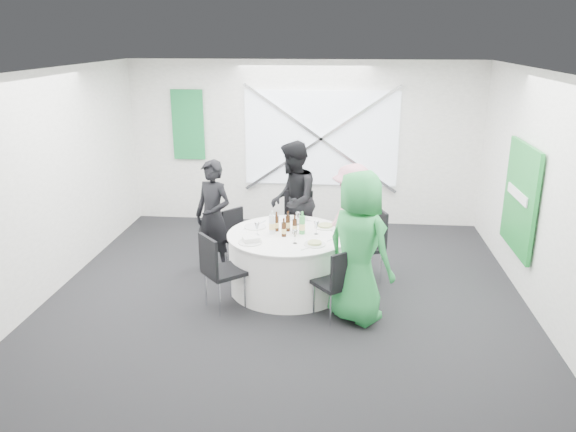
# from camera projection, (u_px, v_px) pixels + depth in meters

# --- Properties ---
(floor) EXTENTS (6.00, 6.00, 0.00)m
(floor) POSITION_uv_depth(u_px,v_px,m) (287.00, 294.00, 7.23)
(floor) COLOR black
(floor) RESTS_ON ground
(ceiling) EXTENTS (6.00, 6.00, 0.00)m
(ceiling) POSITION_uv_depth(u_px,v_px,m) (286.00, 71.00, 6.36)
(ceiling) COLOR silver
(ceiling) RESTS_ON wall_back
(wall_back) EXTENTS (6.00, 0.00, 6.00)m
(wall_back) POSITION_uv_depth(u_px,v_px,m) (304.00, 144.00, 9.63)
(wall_back) COLOR silver
(wall_back) RESTS_ON floor
(wall_front) EXTENTS (6.00, 0.00, 6.00)m
(wall_front) POSITION_uv_depth(u_px,v_px,m) (244.00, 302.00, 3.95)
(wall_front) COLOR silver
(wall_front) RESTS_ON floor
(wall_left) EXTENTS (0.00, 6.00, 6.00)m
(wall_left) POSITION_uv_depth(u_px,v_px,m) (50.00, 184.00, 7.07)
(wall_left) COLOR silver
(wall_left) RESTS_ON floor
(wall_right) EXTENTS (0.00, 6.00, 6.00)m
(wall_right) POSITION_uv_depth(u_px,v_px,m) (543.00, 196.00, 6.52)
(wall_right) COLOR silver
(wall_right) RESTS_ON floor
(window_panel) EXTENTS (2.60, 0.03, 1.60)m
(window_panel) POSITION_uv_depth(u_px,v_px,m) (321.00, 139.00, 9.53)
(window_panel) COLOR silver
(window_panel) RESTS_ON wall_back
(window_brace_a) EXTENTS (2.63, 0.05, 1.84)m
(window_brace_a) POSITION_uv_depth(u_px,v_px,m) (321.00, 139.00, 9.50)
(window_brace_a) COLOR silver
(window_brace_a) RESTS_ON window_panel
(window_brace_b) EXTENTS (2.63, 0.05, 1.84)m
(window_brace_b) POSITION_uv_depth(u_px,v_px,m) (321.00, 139.00, 9.50)
(window_brace_b) COLOR silver
(window_brace_b) RESTS_ON window_panel
(green_banner) EXTENTS (0.55, 0.04, 1.20)m
(green_banner) POSITION_uv_depth(u_px,v_px,m) (188.00, 125.00, 9.67)
(green_banner) COLOR #167134
(green_banner) RESTS_ON wall_back
(green_sign) EXTENTS (0.05, 1.20, 1.40)m
(green_sign) POSITION_uv_depth(u_px,v_px,m) (520.00, 198.00, 7.15)
(green_sign) COLOR #17802D
(green_sign) RESTS_ON wall_right
(banquet_table) EXTENTS (1.56, 1.56, 0.76)m
(banquet_table) POSITION_uv_depth(u_px,v_px,m) (288.00, 261.00, 7.30)
(banquet_table) COLOR silver
(banquet_table) RESTS_ON floor
(chair_back) EXTENTS (0.46, 0.47, 0.98)m
(chair_back) POSITION_uv_depth(u_px,v_px,m) (298.00, 219.00, 8.33)
(chair_back) COLOR black
(chair_back) RESTS_ON floor
(chair_back_left) EXTENTS (0.53, 0.53, 0.83)m
(chair_back_left) POSITION_uv_depth(u_px,v_px,m) (238.00, 234.00, 8.00)
(chair_back_left) COLOR black
(chair_back_left) RESTS_ON floor
(chair_back_right) EXTENTS (0.58, 0.58, 0.99)m
(chair_back_right) POSITION_uv_depth(u_px,v_px,m) (371.00, 239.00, 7.49)
(chair_back_right) COLOR black
(chair_back_right) RESTS_ON floor
(chair_front_right) EXTENTS (0.56, 0.56, 0.88)m
(chair_front_right) POSITION_uv_depth(u_px,v_px,m) (338.00, 279.00, 6.45)
(chair_front_right) COLOR black
(chair_front_right) RESTS_ON floor
(chair_front_left) EXTENTS (0.61, 0.61, 0.96)m
(chair_front_left) POSITION_uv_depth(u_px,v_px,m) (218.00, 266.00, 6.68)
(chair_front_left) COLOR black
(chair_front_left) RESTS_ON floor
(person_man_back_left) EXTENTS (0.68, 0.59, 1.58)m
(person_man_back_left) POSITION_uv_depth(u_px,v_px,m) (213.00, 216.00, 7.78)
(person_man_back_left) COLOR black
(person_man_back_left) RESTS_ON floor
(person_man_back) EXTENTS (0.49, 0.87, 1.75)m
(person_man_back) POSITION_uv_depth(u_px,v_px,m) (293.00, 201.00, 8.17)
(person_man_back) COLOR black
(person_man_back) RESTS_ON floor
(person_woman_pink) EXTENTS (1.09, 0.97, 1.56)m
(person_woman_pink) POSITION_uv_depth(u_px,v_px,m) (352.00, 220.00, 7.66)
(person_woman_pink) COLOR #BE7B89
(person_woman_pink) RESTS_ON floor
(person_woman_green) EXTENTS (1.03, 1.00, 1.79)m
(person_woman_green) POSITION_uv_depth(u_px,v_px,m) (359.00, 247.00, 6.36)
(person_woman_green) COLOR #268D41
(person_woman_green) RESTS_ON floor
(plate_back) EXTENTS (0.25, 0.25, 0.01)m
(plate_back) POSITION_uv_depth(u_px,v_px,m) (299.00, 219.00, 7.73)
(plate_back) COLOR silver
(plate_back) RESTS_ON banquet_table
(plate_back_left) EXTENTS (0.29, 0.29, 0.01)m
(plate_back_left) POSITION_uv_depth(u_px,v_px,m) (255.00, 227.00, 7.42)
(plate_back_left) COLOR silver
(plate_back_left) RESTS_ON banquet_table
(plate_back_right) EXTENTS (0.29, 0.29, 0.04)m
(plate_back_right) POSITION_uv_depth(u_px,v_px,m) (325.00, 226.00, 7.41)
(plate_back_right) COLOR silver
(plate_back_right) RESTS_ON banquet_table
(plate_front_right) EXTENTS (0.26, 0.26, 0.04)m
(plate_front_right) POSITION_uv_depth(u_px,v_px,m) (315.00, 244.00, 6.80)
(plate_front_right) COLOR silver
(plate_front_right) RESTS_ON banquet_table
(plate_front_left) EXTENTS (0.30, 0.30, 0.01)m
(plate_front_left) POSITION_uv_depth(u_px,v_px,m) (250.00, 242.00, 6.87)
(plate_front_left) COLOR silver
(plate_front_left) RESTS_ON banquet_table
(napkin) EXTENTS (0.24, 0.21, 0.06)m
(napkin) POSITION_uv_depth(u_px,v_px,m) (251.00, 239.00, 6.87)
(napkin) COLOR silver
(napkin) RESTS_ON plate_front_left
(beer_bottle_a) EXTENTS (0.06, 0.06, 0.26)m
(beer_bottle_a) POSITION_uv_depth(u_px,v_px,m) (276.00, 224.00, 7.25)
(beer_bottle_a) COLOR #361A09
(beer_bottle_a) RESTS_ON banquet_table
(beer_bottle_b) EXTENTS (0.06, 0.06, 0.27)m
(beer_bottle_b) POSITION_uv_depth(u_px,v_px,m) (288.00, 223.00, 7.25)
(beer_bottle_b) COLOR #361A09
(beer_bottle_b) RESTS_ON banquet_table
(beer_bottle_c) EXTENTS (0.06, 0.06, 0.25)m
(beer_bottle_c) POSITION_uv_depth(u_px,v_px,m) (295.00, 226.00, 7.17)
(beer_bottle_c) COLOR #361A09
(beer_bottle_c) RESTS_ON banquet_table
(beer_bottle_d) EXTENTS (0.06, 0.06, 0.24)m
(beer_bottle_d) POSITION_uv_depth(u_px,v_px,m) (284.00, 230.00, 7.06)
(beer_bottle_d) COLOR #361A09
(beer_bottle_d) RESTS_ON banquet_table
(green_water_bottle) EXTENTS (0.08, 0.08, 0.30)m
(green_water_bottle) POSITION_uv_depth(u_px,v_px,m) (302.00, 225.00, 7.15)
(green_water_bottle) COLOR green
(green_water_bottle) RESTS_ON banquet_table
(clear_water_bottle) EXTENTS (0.08, 0.08, 0.30)m
(clear_water_bottle) POSITION_uv_depth(u_px,v_px,m) (272.00, 224.00, 7.16)
(clear_water_bottle) COLOR silver
(clear_water_bottle) RESTS_ON banquet_table
(wine_glass_a) EXTENTS (0.07, 0.07, 0.17)m
(wine_glass_a) POSITION_uv_depth(u_px,v_px,m) (257.00, 226.00, 7.10)
(wine_glass_a) COLOR white
(wine_glass_a) RESTS_ON banquet_table
(wine_glass_b) EXTENTS (0.07, 0.07, 0.17)m
(wine_glass_b) POSITION_uv_depth(u_px,v_px,m) (316.00, 225.00, 7.13)
(wine_glass_b) COLOR white
(wine_glass_b) RESTS_ON banquet_table
(wine_glass_c) EXTENTS (0.07, 0.07, 0.17)m
(wine_glass_c) POSITION_uv_depth(u_px,v_px,m) (295.00, 234.00, 6.81)
(wine_glass_c) COLOR white
(wine_glass_c) RESTS_ON banquet_table
(wine_glass_d) EXTENTS (0.07, 0.07, 0.17)m
(wine_glass_d) POSITION_uv_depth(u_px,v_px,m) (298.00, 216.00, 7.49)
(wine_glass_d) COLOR white
(wine_glass_d) RESTS_ON banquet_table
(fork_a) EXTENTS (0.09, 0.14, 0.01)m
(fork_a) POSITION_uv_depth(u_px,v_px,m) (262.00, 222.00, 7.61)
(fork_a) COLOR silver
(fork_a) RESTS_ON banquet_table
(knife_a) EXTENTS (0.10, 0.13, 0.01)m
(knife_a) POSITION_uv_depth(u_px,v_px,m) (248.00, 228.00, 7.38)
(knife_a) COLOR silver
(knife_a) RESTS_ON banquet_table
(fork_b) EXTENTS (0.12, 0.12, 0.01)m
(fork_b) POSITION_uv_depth(u_px,v_px,m) (306.00, 249.00, 6.67)
(fork_b) COLOR silver
(fork_b) RESTS_ON banquet_table
(knife_b) EXTENTS (0.10, 0.13, 0.01)m
(knife_b) POSITION_uv_depth(u_px,v_px,m) (330.00, 240.00, 6.95)
(knife_b) COLOR silver
(knife_b) RESTS_ON banquet_table
(fork_c) EXTENTS (0.09, 0.13, 0.01)m
(fork_c) POSITION_uv_depth(u_px,v_px,m) (332.00, 231.00, 7.28)
(fork_c) COLOR silver
(fork_c) RESTS_ON banquet_table
(knife_c) EXTENTS (0.09, 0.14, 0.01)m
(knife_c) POSITION_uv_depth(u_px,v_px,m) (319.00, 224.00, 7.55)
(knife_c) COLOR silver
(knife_c) RESTS_ON banquet_table
(fork_d) EXTENTS (0.15, 0.03, 0.01)m
(fork_d) POSITION_uv_depth(u_px,v_px,m) (307.00, 221.00, 7.67)
(fork_d) COLOR silver
(fork_d) RESTS_ON banquet_table
(knife_d) EXTENTS (0.15, 0.03, 0.01)m
(knife_d) POSITION_uv_depth(u_px,v_px,m) (276.00, 220.00, 7.70)
(knife_d) COLOR silver
(knife_d) RESTS_ON banquet_table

